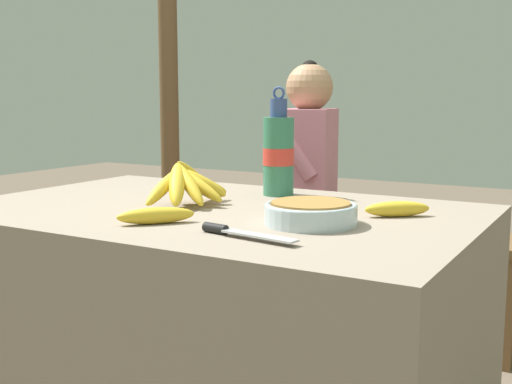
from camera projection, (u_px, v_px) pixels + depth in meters
The scene contains 11 objects.
market_counter at pixel (215, 347), 1.62m from camera, with size 1.26×0.81×0.71m.
banana_bunch_ripe at pixel (188, 183), 1.60m from camera, with size 0.16×0.28×0.12m.
serving_bowl at pixel (311, 212), 1.36m from camera, with size 0.20×0.20×0.05m.
water_bottle at pixel (278, 154), 1.76m from camera, with size 0.09×0.09×0.30m.
loose_banana_front at pixel (156, 216), 1.37m from camera, with size 0.14×0.15×0.04m.
loose_banana_side at pixel (397, 209), 1.45m from camera, with size 0.14×0.12×0.04m.
knife at pixel (235, 232), 1.25m from camera, with size 0.22×0.06×0.02m.
wooden_bench at pixel (360, 244), 2.70m from camera, with size 1.41×0.32×0.45m.
seated_vendor at pixel (298, 172), 2.75m from camera, with size 0.45×0.42×1.14m.
banana_bunch_green at pixel (463, 223), 2.47m from camera, with size 0.15×0.22×0.11m.
support_post_near at pixel (169, 73), 3.54m from camera, with size 0.10×0.10×2.23m.
Camera 1 is at (0.87, -1.29, 0.98)m, focal length 45.00 mm.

